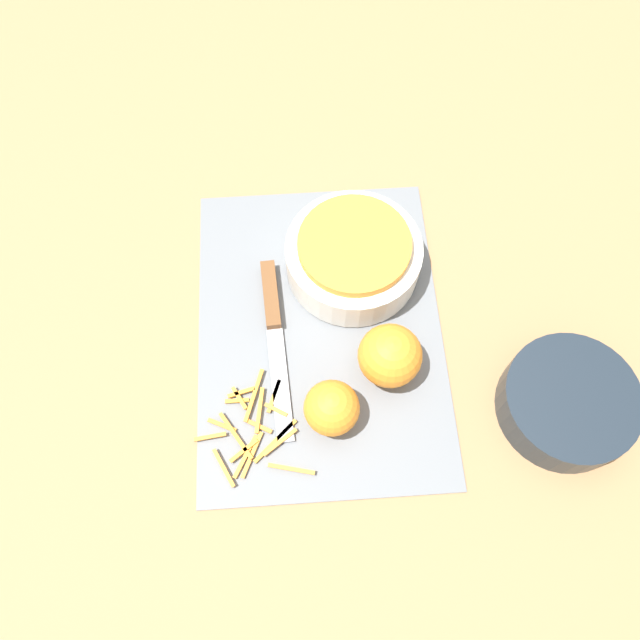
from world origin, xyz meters
name	(u,v)px	position (x,y,z in m)	size (l,w,h in m)	color
ground_plane	(320,331)	(0.00, 0.00, 0.00)	(4.00, 4.00, 0.00)	#9E754C
cutting_board	(320,330)	(0.00, 0.00, 0.00)	(0.46, 0.33, 0.01)	slate
bowl_speckled	(353,256)	(-0.09, 0.05, 0.04)	(0.19, 0.19, 0.07)	silver
bowl_dark	(567,403)	(0.13, 0.30, 0.03)	(0.17, 0.17, 0.05)	#1E2833
knife	(273,315)	(-0.02, -0.06, 0.01)	(0.26, 0.04, 0.02)	brown
orange_left	(332,408)	(0.12, 0.01, 0.04)	(0.07, 0.07, 0.07)	orange
orange_right	(390,356)	(0.06, 0.09, 0.05)	(0.08, 0.08, 0.08)	orange
peel_pile	(253,430)	(0.14, -0.09, 0.01)	(0.15, 0.15, 0.01)	gold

